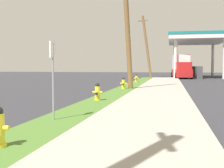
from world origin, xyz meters
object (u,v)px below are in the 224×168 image
at_px(utility_pole_background, 147,46).
at_px(truck_tan_at_far_bay, 179,70).
at_px(fire_hydrant_third, 123,84).
at_px(truck_red_on_apron, 181,67).
at_px(fire_hydrant_second, 97,93).
at_px(car_navy_by_near_pump, 184,72).
at_px(fire_hydrant_fourth, 136,79).
at_px(truck_black_at_forecourt, 186,71).
at_px(utility_pole_midground, 126,6).
at_px(street_sign_post, 53,64).

bearing_deg(utility_pole_background, truck_tan_at_far_bay, 67.71).
height_order(fire_hydrant_third, truck_red_on_apron, truck_red_on_apron).
xyz_separation_m(fire_hydrant_second, car_navy_by_near_pump, (5.00, 31.41, 0.28)).
relative_size(fire_hydrant_fourth, truck_tan_at_far_bay, 0.13).
height_order(fire_hydrant_second, fire_hydrant_fourth, same).
distance_m(fire_hydrant_second, truck_black_at_forecourt, 35.26).
relative_size(utility_pole_midground, car_navy_by_near_pump, 2.27).
distance_m(fire_hydrant_third, utility_pole_background, 21.09).
xyz_separation_m(fire_hydrant_third, truck_red_on_apron, (4.36, 21.27, 1.04)).
bearing_deg(street_sign_post, utility_pole_background, 90.19).
relative_size(utility_pole_midground, truck_tan_at_far_bay, 1.89).
bearing_deg(fire_hydrant_second, truck_tan_at_far_bay, 83.53).
relative_size(fire_hydrant_third, street_sign_post, 0.35).
relative_size(fire_hydrant_fourth, truck_red_on_apron, 0.11).
relative_size(fire_hydrant_second, truck_red_on_apron, 0.11).
distance_m(fire_hydrant_third, fire_hydrant_fourth, 8.31).
bearing_deg(utility_pole_midground, fire_hydrant_second, -92.06).
height_order(truck_black_at_forecourt, truck_red_on_apron, truck_red_on_apron).
xyz_separation_m(fire_hydrant_fourth, street_sign_post, (0.03, -19.64, 1.19)).
bearing_deg(street_sign_post, fire_hydrant_fourth, 90.08).
relative_size(fire_hydrant_third, truck_tan_at_far_bay, 0.13).
relative_size(fire_hydrant_third, fire_hydrant_fourth, 1.00).
distance_m(truck_black_at_forecourt, truck_red_on_apron, 7.02).
height_order(fire_hydrant_third, truck_black_at_forecourt, truck_black_at_forecourt).
distance_m(utility_pole_midground, truck_black_at_forecourt, 29.13).
xyz_separation_m(fire_hydrant_fourth, truck_red_on_apron, (4.49, 12.96, 1.04)).
relative_size(street_sign_post, truck_red_on_apron, 0.32).
bearing_deg(truck_red_on_apron, fire_hydrant_third, -101.59).
distance_m(utility_pole_background, car_navy_by_near_pump, 7.46).
xyz_separation_m(utility_pole_midground, truck_tan_at_far_bay, (4.11, 31.80, -4.50)).
relative_size(truck_red_on_apron, truck_tan_at_far_bay, 1.19).
xyz_separation_m(fire_hydrant_second, street_sign_post, (-0.04, -4.68, 1.19)).
relative_size(car_navy_by_near_pump, truck_tan_at_far_bay, 0.83).
bearing_deg(truck_black_at_forecourt, fire_hydrant_fourth, -105.34).
bearing_deg(fire_hydrant_third, truck_black_at_forecourt, 79.30).
bearing_deg(street_sign_post, car_navy_by_near_pump, 82.05).
relative_size(fire_hydrant_third, car_navy_by_near_pump, 0.16).
height_order(fire_hydrant_fourth, street_sign_post, street_sign_post).
bearing_deg(utility_pole_background, truck_black_at_forecourt, 53.48).
xyz_separation_m(street_sign_post, truck_black_at_forecourt, (5.43, 39.53, -0.72)).
distance_m(fire_hydrant_fourth, truck_red_on_apron, 13.75).
height_order(fire_hydrant_second, truck_red_on_apron, truck_red_on_apron).
height_order(utility_pole_background, truck_red_on_apron, utility_pole_background).
xyz_separation_m(car_navy_by_near_pump, truck_tan_at_far_bay, (-0.65, 6.92, 0.19)).
height_order(fire_hydrant_third, street_sign_post, street_sign_post).
distance_m(street_sign_post, truck_black_at_forecourt, 39.90).
bearing_deg(truck_red_on_apron, utility_pole_background, -173.24).
bearing_deg(truck_tan_at_far_bay, truck_red_on_apron, -89.60).
bearing_deg(car_navy_by_near_pump, utility_pole_midground, -100.84).
relative_size(utility_pole_background, truck_tan_at_far_bay, 1.49).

